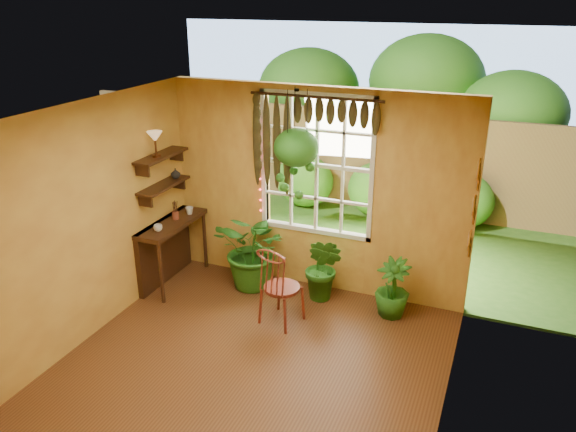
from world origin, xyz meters
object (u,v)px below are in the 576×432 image
at_px(windsor_chair, 280,298).
at_px(hanging_basket, 296,153).
at_px(potted_plant_left, 255,250).
at_px(potted_plant_mid, 323,268).
at_px(counter_ledge, 167,244).

distance_m(windsor_chair, hanging_basket, 1.78).
bearing_deg(hanging_basket, potted_plant_left, -168.41).
xyz_separation_m(potted_plant_mid, hanging_basket, (-0.42, 0.10, 1.46)).
xyz_separation_m(counter_ledge, potted_plant_mid, (2.16, 0.30, -0.10)).
bearing_deg(windsor_chair, hanging_basket, 112.37).
relative_size(windsor_chair, potted_plant_mid, 1.29).
bearing_deg(potted_plant_mid, potted_plant_left, -179.23).
height_order(windsor_chair, hanging_basket, hanging_basket).
height_order(windsor_chair, potted_plant_left, windsor_chair).
relative_size(counter_ledge, hanging_basket, 0.90).
height_order(counter_ledge, hanging_basket, hanging_basket).
xyz_separation_m(windsor_chair, potted_plant_mid, (0.30, 0.71, 0.12)).
bearing_deg(windsor_chair, counter_ledge, -178.39).
bearing_deg(hanging_basket, windsor_chair, -81.69).
distance_m(windsor_chair, potted_plant_mid, 0.78).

